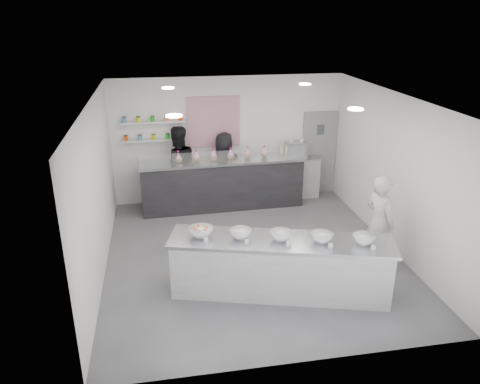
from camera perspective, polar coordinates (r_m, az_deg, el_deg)
name	(u,v)px	position (r m, az deg, el deg)	size (l,w,h in m)	color
floor	(253,255)	(9.11, 1.54, -7.65)	(6.00, 6.00, 0.00)	#515156
ceiling	(254,99)	(8.09, 1.75, 11.25)	(6.00, 6.00, 0.00)	white
back_wall	(228,139)	(11.30, -1.45, 6.42)	(5.50, 5.50, 0.00)	white
left_wall	(97,192)	(8.40, -17.07, 0.04)	(6.00, 6.00, 0.00)	white
right_wall	(394,173)	(9.41, 18.28, 2.19)	(6.00, 6.00, 0.00)	white
back_door	(319,153)	(11.95, 9.60, 4.71)	(0.88, 0.04, 2.10)	gray
pattern_panel	(213,122)	(11.12, -3.26, 8.53)	(1.25, 0.03, 1.20)	#A12B4A
jar_shelf_lower	(154,140)	(11.06, -10.43, 6.27)	(1.45, 0.22, 0.04)	silver
jar_shelf_upper	(153,122)	(10.96, -10.57, 8.39)	(1.45, 0.22, 0.04)	silver
preserve_jars	(153,128)	(10.97, -10.52, 7.65)	(1.45, 0.10, 0.56)	#E73E00
downlight_0	(174,116)	(6.95, -8.05, 9.19)	(0.24, 0.24, 0.02)	white
downlight_1	(356,109)	(7.58, 13.92, 9.80)	(0.24, 0.24, 0.02)	white
downlight_2	(168,88)	(9.50, -8.78, 12.43)	(0.24, 0.24, 0.02)	white
downlight_3	(305,84)	(9.98, 7.92, 12.90)	(0.24, 0.24, 0.02)	white
prep_counter	(280,267)	(7.78, 4.89, -9.04)	(3.61, 0.82, 0.98)	#9C9C97
back_bar	(223,184)	(10.99, -2.14, 0.98)	(3.81, 0.70, 1.18)	black
sneeze_guard	(225,158)	(10.43, -1.88, 4.22)	(3.76, 0.02, 0.32)	white
espresso_ledge	(291,177)	(11.72, 6.27, 1.77)	(1.37, 0.44, 1.02)	#9C9C97
espresso_machine	(296,150)	(11.53, 6.86, 5.07)	(0.50, 0.34, 0.38)	#93969E
cup_stacks	(283,152)	(11.45, 5.29, 4.88)	(0.24, 0.24, 0.33)	tan
prep_bowls	(281,236)	(7.51, 5.02, -5.34)	(2.96, 0.46, 0.14)	white
label_cards	(298,251)	(7.16, 7.07, -7.21)	(2.66, 0.04, 0.07)	white
cookie_bags	(222,154)	(10.75, -2.19, 4.64)	(2.17, 0.17, 0.29)	pink
woman_prep	(379,223)	(8.70, 16.61, -3.58)	(0.64, 0.42, 1.76)	beige
staff_left	(178,167)	(11.01, -7.58, 3.00)	(0.95, 0.74, 1.96)	black
staff_right	(225,169)	(11.13, -1.90, 2.84)	(0.86, 0.56, 1.76)	black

